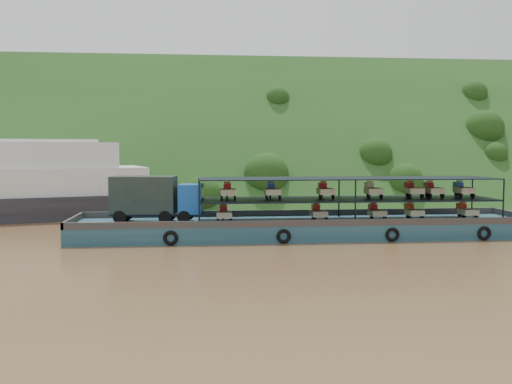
{
  "coord_description": "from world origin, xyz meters",
  "views": [
    {
      "loc": [
        -6.69,
        -44.1,
        6.74
      ],
      "look_at": [
        -2.0,
        3.0,
        3.2
      ],
      "focal_mm": 40.0,
      "sensor_mm": 36.0,
      "label": 1
    }
  ],
  "objects": [
    {
      "name": "ground",
      "position": [
        0.0,
        0.0,
        0.0
      ],
      "size": [
        160.0,
        160.0,
        0.0
      ],
      "primitive_type": "plane",
      "color": "brown",
      "rests_on": "ground"
    },
    {
      "name": "cargo_barge",
      "position": [
        0.29,
        -0.61,
        1.18
      ],
      "size": [
        35.0,
        7.18,
        4.71
      ],
      "color": "#163C4D",
      "rests_on": "ground"
    },
    {
      "name": "hillside",
      "position": [
        0.0,
        36.0,
        0.0
      ],
      "size": [
        140.0,
        39.6,
        39.6
      ],
      "primitive_type": "cube",
      "rotation": [
        0.79,
        0.0,
        0.0
      ],
      "color": "#1D3C16",
      "rests_on": "ground"
    }
  ]
}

